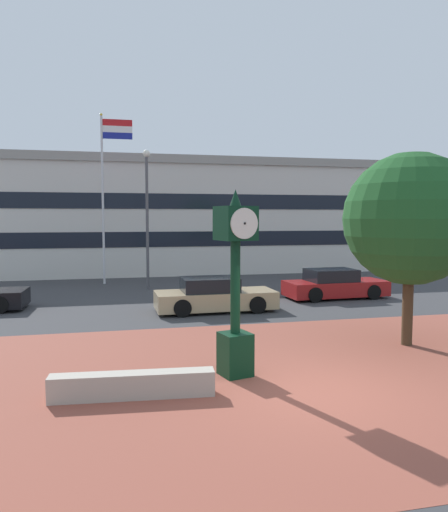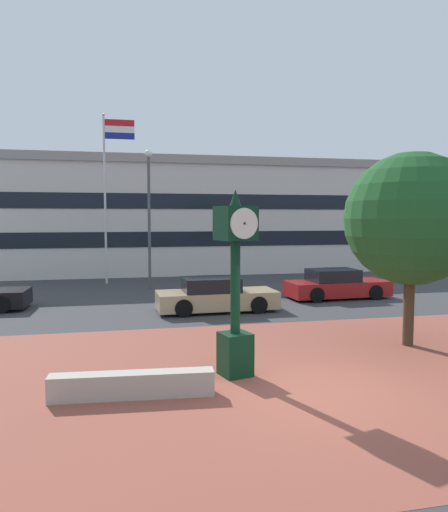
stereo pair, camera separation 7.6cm
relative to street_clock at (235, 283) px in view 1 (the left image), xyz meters
name	(u,v)px [view 1 (the left image)]	position (x,y,z in m)	size (l,w,h in m)	color
ground_plane	(317,391)	(1.39, -1.34, -2.09)	(200.00, 200.00, 0.00)	#38383A
plaza_brick_paving	(297,373)	(1.39, -0.20, -2.09)	(44.00, 10.30, 0.01)	brown
planter_wall	(133,385)	(-2.29, -0.87, -1.84)	(3.20, 0.40, 0.50)	#ADA393
street_clock	(235,283)	(0.00, 0.00, 0.00)	(0.91, 0.95, 4.14)	black
plaza_tree	(414,222)	(5.47, 1.60, 1.32)	(3.88, 3.61, 5.30)	#42301E
car_street_near	(334,285)	(6.78, 9.18, -1.52)	(4.52, 1.98, 1.28)	maroon
car_street_far	(214,296)	(1.04, 7.42, -1.52)	(4.53, 1.91, 1.28)	tan
flagpole_primary	(106,184)	(-2.97, 16.13, 3.21)	(1.65, 0.14, 8.92)	silver
civic_building	(191,216)	(2.93, 25.31, 1.53)	(27.71, 14.03, 7.22)	beige
street_lamp_post	(147,205)	(-1.02, 13.62, 2.05)	(0.36, 0.36, 6.78)	#4C4C51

